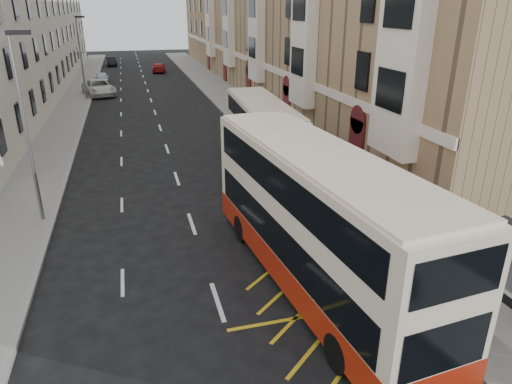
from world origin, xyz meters
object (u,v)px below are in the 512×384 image
object	(u,v)px
street_lamp_near	(25,120)
car_silver	(102,78)
double_decker_front	(315,220)
car_red	(159,68)
pedestrian_far	(345,208)
car_dark	(111,61)
street_lamp_far	(81,53)
double_decker_rear	(263,137)
white_van	(99,88)
pedestrian_mid	(488,246)

from	to	relation	value
street_lamp_near	car_silver	distance (m)	40.76
double_decker_front	car_red	bearing A→B (deg)	85.48
car_red	pedestrian_far	bearing A→B (deg)	99.25
pedestrian_far	car_dark	world-z (taller)	pedestrian_far
street_lamp_far	double_decker_front	bearing A→B (deg)	-75.57
street_lamp_near	car_red	distance (m)	50.75
pedestrian_far	car_red	distance (m)	54.07
double_decker_front	pedestrian_far	xyz separation A→B (m)	(2.96, 3.72, -1.55)
pedestrian_far	car_silver	bearing A→B (deg)	-34.83
street_lamp_far	double_decker_front	size ratio (longest dim) A/B	0.65
double_decker_front	double_decker_rear	world-z (taller)	double_decker_front
white_van	car_dark	xyz separation A→B (m)	(0.79, 27.35, -0.13)
double_decker_front	double_decker_rear	distance (m)	11.88
pedestrian_mid	pedestrian_far	size ratio (longest dim) A/B	1.22
double_decker_rear	car_red	distance (m)	45.98
street_lamp_near	pedestrian_mid	bearing A→B (deg)	-28.87
pedestrian_mid	double_decker_rear	bearing A→B (deg)	92.94
street_lamp_near	double_decker_front	size ratio (longest dim) A/B	0.65
pedestrian_mid	pedestrian_far	bearing A→B (deg)	107.93
car_silver	double_decker_front	bearing A→B (deg)	-78.57
double_decker_front	street_lamp_far	bearing A→B (deg)	99.03
car_silver	car_red	world-z (taller)	car_silver
street_lamp_far	car_dark	world-z (taller)	street_lamp_far
car_dark	car_red	distance (m)	12.05
street_lamp_far	car_red	distance (m)	22.07
white_van	car_silver	size ratio (longest dim) A/B	1.47
street_lamp_near	double_decker_front	distance (m)	12.68
pedestrian_mid	pedestrian_far	distance (m)	5.75
street_lamp_far	double_decker_front	xyz separation A→B (m)	(9.74, -37.84, -2.17)
car_dark	car_red	xyz separation A→B (m)	(6.91, -9.86, -0.05)
double_decker_front	car_silver	xyz separation A→B (m)	(-8.59, 48.39, -1.77)
pedestrian_far	car_silver	xyz separation A→B (m)	(-11.55, 44.67, -0.22)
street_lamp_near	street_lamp_far	xyz separation A→B (m)	(0.00, 30.00, 0.00)
street_lamp_near	white_van	size ratio (longest dim) A/B	1.33
white_van	car_silver	xyz separation A→B (m)	(0.00, 8.23, -0.14)
street_lamp_far	car_dark	distance (m)	30.00
white_van	car_red	bearing A→B (deg)	52.92
car_silver	car_red	size ratio (longest dim) A/B	0.91
car_silver	car_dark	distance (m)	19.14
pedestrian_mid	car_dark	xyz separation A→B (m)	(-14.06, 68.50, -0.38)
pedestrian_mid	pedestrian_far	world-z (taller)	pedestrian_mid
car_silver	street_lamp_near	bearing A→B (deg)	-90.25
pedestrian_far	white_van	world-z (taller)	pedestrian_far
double_decker_rear	street_lamp_near	bearing A→B (deg)	-158.02
pedestrian_far	white_van	distance (m)	38.23
car_dark	double_decker_front	bearing A→B (deg)	-89.25
double_decker_front	pedestrian_mid	world-z (taller)	double_decker_front
pedestrian_mid	car_silver	world-z (taller)	pedestrian_mid
double_decker_front	double_decker_rear	size ratio (longest dim) A/B	1.19
double_decker_rear	car_silver	size ratio (longest dim) A/B	2.54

